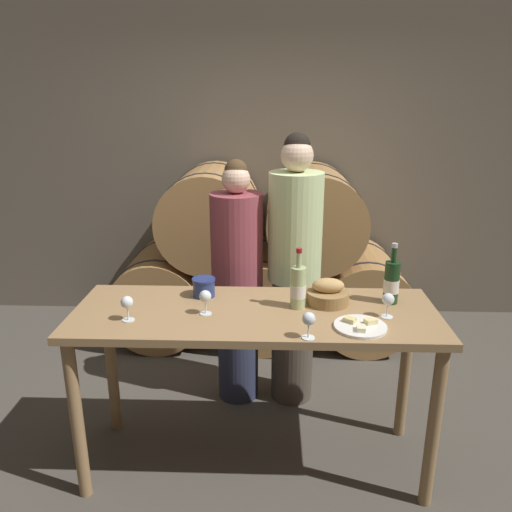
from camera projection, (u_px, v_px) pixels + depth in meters
ground_plane at (255, 461)px, 2.82m from camera, size 10.00×10.00×0.00m
stone_wall_back at (264, 139)px, 4.38m from camera, size 10.00×0.12×3.20m
barrel_stack at (262, 263)px, 4.13m from camera, size 2.41×0.90×1.44m
tasting_table at (255, 333)px, 2.57m from camera, size 1.86×0.66×0.92m
person_left at (237, 284)px, 3.20m from camera, size 0.33×0.33×1.61m
person_right at (294, 271)px, 3.16m from camera, size 0.34×0.34×1.76m
wine_bottle_red at (392, 282)px, 2.60m from camera, size 0.08×0.08×0.33m
wine_bottle_white at (298, 287)px, 2.54m from camera, size 0.08×0.08×0.32m
blue_crock at (204, 286)px, 2.70m from camera, size 0.13×0.13×0.10m
bread_basket at (328, 294)px, 2.61m from camera, size 0.22×0.22×0.14m
cheese_plate at (360, 326)px, 2.34m from camera, size 0.25×0.25×0.04m
wine_glass_far_left at (127, 303)px, 2.40m from camera, size 0.06×0.06×0.13m
wine_glass_left at (205, 297)px, 2.47m from camera, size 0.06×0.06×0.13m
wine_glass_center at (309, 320)px, 2.22m from camera, size 0.06×0.06×0.13m
wine_glass_right at (388, 300)px, 2.43m from camera, size 0.06×0.06×0.13m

